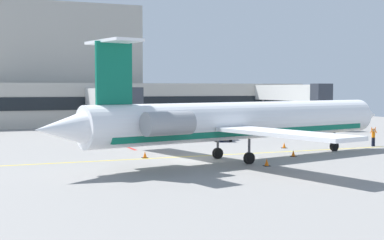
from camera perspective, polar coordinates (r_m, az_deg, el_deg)
The scene contains 11 objects.
ground at distance 45.31m, azimuth 0.81°, elevation -4.17°, with size 120.00×120.00×0.11m.
terminal_building at distance 91.63m, azimuth -11.06°, elevation 3.82°, with size 67.53×16.12×19.41m.
jet_bridge_west at distance 70.76m, azimuth -8.59°, elevation 2.28°, with size 2.40×23.64×5.96m.
jet_bridge_east at distance 84.21m, azimuth 10.29°, elevation 2.77°, with size 2.40×18.88×6.49m.
regional_jet at distance 44.45m, azimuth 5.08°, elevation -0.12°, with size 34.39×25.55×9.14m.
pushback_tractor at distance 61.71m, azimuth 3.13°, elevation -1.32°, with size 2.98×4.28×1.84m.
marshaller at distance 58.20m, azimuth 18.36°, elevation -1.65°, with size 0.83×0.34×1.93m.
safety_cone_alpha at distance 54.36m, azimuth 9.57°, elevation -2.65°, with size 0.47×0.47×0.55m.
safety_cone_bravo at distance 41.76m, azimuth 7.78°, elevation -4.44°, with size 0.47×0.47×0.55m.
safety_cone_charlie at distance 46.29m, azimuth -4.92°, elevation -3.66°, with size 0.47×0.47×0.55m.
safety_cone_delta at distance 47.80m, azimuth 10.50°, elevation -3.48°, with size 0.47×0.47×0.55m.
Camera 1 is at (-17.35, -41.43, 5.89)m, focal length 51.24 mm.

